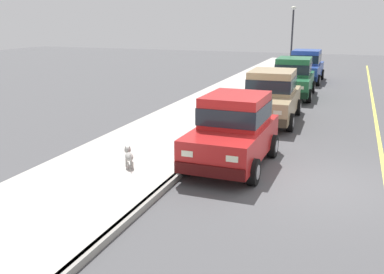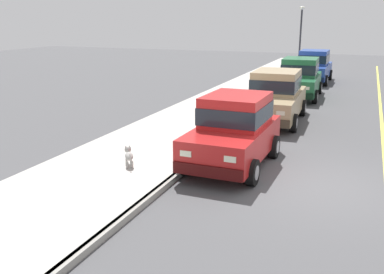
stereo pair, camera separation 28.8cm
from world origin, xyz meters
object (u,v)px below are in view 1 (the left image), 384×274
Objects in this scene: car_blue_sedan at (306,66)px; dog_grey at (129,156)px; car_tan_sedan at (271,95)px; car_red_hatchback at (234,129)px; car_green_sedan at (293,77)px; street_lamp at (292,31)px.

dog_grey is (-2.39, -18.29, -0.55)m from car_blue_sedan.
car_tan_sedan is 7.22× the size of dog_grey.
car_red_hatchback is 0.82× the size of car_green_sedan.
car_tan_sedan is at bearing 71.57° from dog_grey.
car_red_hatchback is 5.94× the size of dog_grey.
car_green_sedan is 12.86m from dog_grey.
dog_grey is at bearing -97.45° from car_blue_sedan.
car_tan_sedan is 1.05× the size of street_lamp.
car_red_hatchback is 0.87× the size of street_lamp.
street_lamp is (-1.33, 14.69, 1.92)m from car_tan_sedan.
car_green_sedan is 7.23× the size of dog_grey.
dog_grey is at bearing -100.73° from car_green_sedan.
car_red_hatchback is at bearing -90.16° from car_blue_sedan.
car_blue_sedan reaches higher than car_red_hatchback.
car_green_sedan is at bearing 79.27° from dog_grey.
car_blue_sedan is (0.06, 11.29, 0.00)m from car_tan_sedan.
car_green_sedan is (0.06, 5.63, 0.00)m from car_tan_sedan.
car_tan_sedan is 14.88m from street_lamp.
car_tan_sedan is at bearing -84.84° from street_lamp.
car_tan_sedan is 7.40m from dog_grey.
street_lamp reaches higher than car_blue_sedan.
car_blue_sedan is (-0.00, 5.66, 0.00)m from car_green_sedan.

